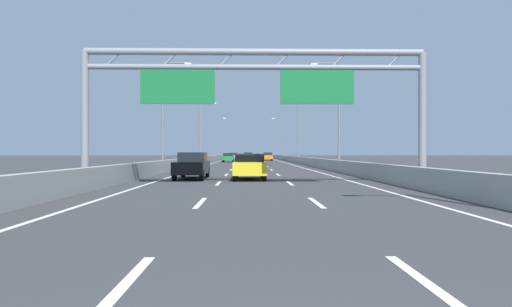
% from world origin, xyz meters
% --- Properties ---
extents(ground_plane, '(260.00, 260.00, 0.00)m').
position_xyz_m(ground_plane, '(0.00, 100.00, 0.00)').
color(ground_plane, '#38383A').
extents(lane_dash_left_0, '(0.16, 3.00, 0.01)m').
position_xyz_m(lane_dash_left_0, '(-1.80, 3.50, 0.01)').
color(lane_dash_left_0, white).
rests_on(lane_dash_left_0, ground_plane).
extents(lane_dash_left_1, '(0.16, 3.00, 0.01)m').
position_xyz_m(lane_dash_left_1, '(-1.80, 12.50, 0.01)').
color(lane_dash_left_1, white).
rests_on(lane_dash_left_1, ground_plane).
extents(lane_dash_left_2, '(0.16, 3.00, 0.01)m').
position_xyz_m(lane_dash_left_2, '(-1.80, 21.50, 0.01)').
color(lane_dash_left_2, white).
rests_on(lane_dash_left_2, ground_plane).
extents(lane_dash_left_3, '(0.16, 3.00, 0.01)m').
position_xyz_m(lane_dash_left_3, '(-1.80, 30.50, 0.01)').
color(lane_dash_left_3, white).
rests_on(lane_dash_left_3, ground_plane).
extents(lane_dash_left_4, '(0.16, 3.00, 0.01)m').
position_xyz_m(lane_dash_left_4, '(-1.80, 39.50, 0.01)').
color(lane_dash_left_4, white).
rests_on(lane_dash_left_4, ground_plane).
extents(lane_dash_left_5, '(0.16, 3.00, 0.01)m').
position_xyz_m(lane_dash_left_5, '(-1.80, 48.50, 0.01)').
color(lane_dash_left_5, white).
rests_on(lane_dash_left_5, ground_plane).
extents(lane_dash_left_6, '(0.16, 3.00, 0.01)m').
position_xyz_m(lane_dash_left_6, '(-1.80, 57.50, 0.01)').
color(lane_dash_left_6, white).
rests_on(lane_dash_left_6, ground_plane).
extents(lane_dash_left_7, '(0.16, 3.00, 0.01)m').
position_xyz_m(lane_dash_left_7, '(-1.80, 66.50, 0.01)').
color(lane_dash_left_7, white).
rests_on(lane_dash_left_7, ground_plane).
extents(lane_dash_left_8, '(0.16, 3.00, 0.01)m').
position_xyz_m(lane_dash_left_8, '(-1.80, 75.50, 0.01)').
color(lane_dash_left_8, white).
rests_on(lane_dash_left_8, ground_plane).
extents(lane_dash_left_9, '(0.16, 3.00, 0.01)m').
position_xyz_m(lane_dash_left_9, '(-1.80, 84.50, 0.01)').
color(lane_dash_left_9, white).
rests_on(lane_dash_left_9, ground_plane).
extents(lane_dash_left_10, '(0.16, 3.00, 0.01)m').
position_xyz_m(lane_dash_left_10, '(-1.80, 93.50, 0.01)').
color(lane_dash_left_10, white).
rests_on(lane_dash_left_10, ground_plane).
extents(lane_dash_left_11, '(0.16, 3.00, 0.01)m').
position_xyz_m(lane_dash_left_11, '(-1.80, 102.50, 0.01)').
color(lane_dash_left_11, white).
rests_on(lane_dash_left_11, ground_plane).
extents(lane_dash_left_12, '(0.16, 3.00, 0.01)m').
position_xyz_m(lane_dash_left_12, '(-1.80, 111.50, 0.01)').
color(lane_dash_left_12, white).
rests_on(lane_dash_left_12, ground_plane).
extents(lane_dash_left_13, '(0.16, 3.00, 0.01)m').
position_xyz_m(lane_dash_left_13, '(-1.80, 120.50, 0.01)').
color(lane_dash_left_13, white).
rests_on(lane_dash_left_13, ground_plane).
extents(lane_dash_left_14, '(0.16, 3.00, 0.01)m').
position_xyz_m(lane_dash_left_14, '(-1.80, 129.50, 0.01)').
color(lane_dash_left_14, white).
rests_on(lane_dash_left_14, ground_plane).
extents(lane_dash_left_15, '(0.16, 3.00, 0.01)m').
position_xyz_m(lane_dash_left_15, '(-1.80, 138.50, 0.01)').
color(lane_dash_left_15, white).
rests_on(lane_dash_left_15, ground_plane).
extents(lane_dash_left_16, '(0.16, 3.00, 0.01)m').
position_xyz_m(lane_dash_left_16, '(-1.80, 147.50, 0.01)').
color(lane_dash_left_16, white).
rests_on(lane_dash_left_16, ground_plane).
extents(lane_dash_left_17, '(0.16, 3.00, 0.01)m').
position_xyz_m(lane_dash_left_17, '(-1.80, 156.50, 0.01)').
color(lane_dash_left_17, white).
rests_on(lane_dash_left_17, ground_plane).
extents(lane_dash_right_0, '(0.16, 3.00, 0.01)m').
position_xyz_m(lane_dash_right_0, '(1.80, 3.50, 0.01)').
color(lane_dash_right_0, white).
rests_on(lane_dash_right_0, ground_plane).
extents(lane_dash_right_1, '(0.16, 3.00, 0.01)m').
position_xyz_m(lane_dash_right_1, '(1.80, 12.50, 0.01)').
color(lane_dash_right_1, white).
rests_on(lane_dash_right_1, ground_plane).
extents(lane_dash_right_2, '(0.16, 3.00, 0.01)m').
position_xyz_m(lane_dash_right_2, '(1.80, 21.50, 0.01)').
color(lane_dash_right_2, white).
rests_on(lane_dash_right_2, ground_plane).
extents(lane_dash_right_3, '(0.16, 3.00, 0.01)m').
position_xyz_m(lane_dash_right_3, '(1.80, 30.50, 0.01)').
color(lane_dash_right_3, white).
rests_on(lane_dash_right_3, ground_plane).
extents(lane_dash_right_4, '(0.16, 3.00, 0.01)m').
position_xyz_m(lane_dash_right_4, '(1.80, 39.50, 0.01)').
color(lane_dash_right_4, white).
rests_on(lane_dash_right_4, ground_plane).
extents(lane_dash_right_5, '(0.16, 3.00, 0.01)m').
position_xyz_m(lane_dash_right_5, '(1.80, 48.50, 0.01)').
color(lane_dash_right_5, white).
rests_on(lane_dash_right_5, ground_plane).
extents(lane_dash_right_6, '(0.16, 3.00, 0.01)m').
position_xyz_m(lane_dash_right_6, '(1.80, 57.50, 0.01)').
color(lane_dash_right_6, white).
rests_on(lane_dash_right_6, ground_plane).
extents(lane_dash_right_7, '(0.16, 3.00, 0.01)m').
position_xyz_m(lane_dash_right_7, '(1.80, 66.50, 0.01)').
color(lane_dash_right_7, white).
rests_on(lane_dash_right_7, ground_plane).
extents(lane_dash_right_8, '(0.16, 3.00, 0.01)m').
position_xyz_m(lane_dash_right_8, '(1.80, 75.50, 0.01)').
color(lane_dash_right_8, white).
rests_on(lane_dash_right_8, ground_plane).
extents(lane_dash_right_9, '(0.16, 3.00, 0.01)m').
position_xyz_m(lane_dash_right_9, '(1.80, 84.50, 0.01)').
color(lane_dash_right_9, white).
rests_on(lane_dash_right_9, ground_plane).
extents(lane_dash_right_10, '(0.16, 3.00, 0.01)m').
position_xyz_m(lane_dash_right_10, '(1.80, 93.50, 0.01)').
color(lane_dash_right_10, white).
rests_on(lane_dash_right_10, ground_plane).
extents(lane_dash_right_11, '(0.16, 3.00, 0.01)m').
position_xyz_m(lane_dash_right_11, '(1.80, 102.50, 0.01)').
color(lane_dash_right_11, white).
rests_on(lane_dash_right_11, ground_plane).
extents(lane_dash_right_12, '(0.16, 3.00, 0.01)m').
position_xyz_m(lane_dash_right_12, '(1.80, 111.50, 0.01)').
color(lane_dash_right_12, white).
rests_on(lane_dash_right_12, ground_plane).
extents(lane_dash_right_13, '(0.16, 3.00, 0.01)m').
position_xyz_m(lane_dash_right_13, '(1.80, 120.50, 0.01)').
color(lane_dash_right_13, white).
rests_on(lane_dash_right_13, ground_plane).
extents(lane_dash_right_14, '(0.16, 3.00, 0.01)m').
position_xyz_m(lane_dash_right_14, '(1.80, 129.50, 0.01)').
color(lane_dash_right_14, white).
rests_on(lane_dash_right_14, ground_plane).
extents(lane_dash_right_15, '(0.16, 3.00, 0.01)m').
position_xyz_m(lane_dash_right_15, '(1.80, 138.50, 0.01)').
color(lane_dash_right_15, white).
rests_on(lane_dash_right_15, ground_plane).
extents(lane_dash_right_16, '(0.16, 3.00, 0.01)m').
position_xyz_m(lane_dash_right_16, '(1.80, 147.50, 0.01)').
color(lane_dash_right_16, white).
rests_on(lane_dash_right_16, ground_plane).
extents(lane_dash_right_17, '(0.16, 3.00, 0.01)m').
position_xyz_m(lane_dash_right_17, '(1.80, 156.50, 0.01)').
color(lane_dash_right_17, white).
rests_on(lane_dash_right_17, ground_plane).
extents(edge_line_left, '(0.16, 176.00, 0.01)m').
position_xyz_m(edge_line_left, '(-5.25, 88.00, 0.01)').
color(edge_line_left, white).
rests_on(edge_line_left, ground_plane).
extents(edge_line_right, '(0.16, 176.00, 0.01)m').
position_xyz_m(edge_line_right, '(5.25, 88.00, 0.01)').
color(edge_line_right, white).
rests_on(edge_line_right, ground_plane).
extents(barrier_left, '(0.45, 220.00, 0.95)m').
position_xyz_m(barrier_left, '(-6.90, 110.00, 0.47)').
color(barrier_left, '#9E9E99').
rests_on(barrier_left, ground_plane).
extents(barrier_right, '(0.45, 220.00, 0.95)m').
position_xyz_m(barrier_right, '(6.90, 110.00, 0.47)').
color(barrier_right, '#9E9E99').
rests_on(barrier_right, ground_plane).
extents(sign_gantry, '(15.93, 0.36, 6.36)m').
position_xyz_m(sign_gantry, '(-0.08, 19.51, 4.80)').
color(sign_gantry, gray).
rests_on(sign_gantry, ground_plane).
extents(streetlamp_left_mid, '(2.58, 0.28, 9.50)m').
position_xyz_m(streetlamp_left_mid, '(-7.47, 38.64, 5.40)').
color(streetlamp_left_mid, slate).
rests_on(streetlamp_left_mid, ground_plane).
extents(streetlamp_right_mid, '(2.58, 0.28, 9.50)m').
position_xyz_m(streetlamp_right_mid, '(7.47, 38.64, 5.40)').
color(streetlamp_right_mid, slate).
rests_on(streetlamp_right_mid, ground_plane).
extents(streetlamp_left_far, '(2.58, 0.28, 9.50)m').
position_xyz_m(streetlamp_left_far, '(-7.47, 71.05, 5.40)').
color(streetlamp_left_far, slate).
rests_on(streetlamp_left_far, ground_plane).
extents(streetlamp_right_far, '(2.58, 0.28, 9.50)m').
position_xyz_m(streetlamp_right_far, '(7.47, 71.05, 5.40)').
color(streetlamp_right_far, slate).
rests_on(streetlamp_right_far, ground_plane).
extents(streetlamp_left_distant, '(2.58, 0.28, 9.50)m').
position_xyz_m(streetlamp_left_distant, '(-7.47, 103.46, 5.40)').
color(streetlamp_left_distant, slate).
rests_on(streetlamp_left_distant, ground_plane).
extents(streetlamp_right_distant, '(2.58, 0.28, 9.50)m').
position_xyz_m(streetlamp_right_distant, '(7.47, 103.46, 5.40)').
color(streetlamp_right_distant, slate).
rests_on(streetlamp_right_distant, ground_plane).
extents(blue_car, '(1.79, 4.33, 1.49)m').
position_xyz_m(blue_car, '(-0.20, 82.34, 0.77)').
color(blue_car, '#2347AD').
rests_on(blue_car, ground_plane).
extents(orange_car, '(1.79, 4.20, 1.53)m').
position_xyz_m(orange_car, '(3.43, 84.63, 0.77)').
color(orange_car, orange).
rests_on(orange_car, ground_plane).
extents(green_car, '(1.82, 4.45, 1.44)m').
position_xyz_m(green_car, '(-3.39, 72.85, 0.75)').
color(green_car, '#1E7A38').
rests_on(green_car, ground_plane).
extents(yellow_car, '(1.83, 4.59, 1.49)m').
position_xyz_m(yellow_car, '(-0.22, 24.81, 0.77)').
color(yellow_car, yellow).
rests_on(yellow_car, ground_plane).
extents(silver_car, '(1.85, 4.41, 1.47)m').
position_xyz_m(silver_car, '(-3.38, 99.31, 0.75)').
color(silver_car, '#A8ADB2').
rests_on(silver_car, ground_plane).
extents(black_car, '(1.74, 4.67, 1.57)m').
position_xyz_m(black_car, '(-3.62, 25.68, 0.80)').
color(black_car, black).
rests_on(black_car, ground_plane).
extents(red_car, '(1.78, 4.13, 1.54)m').
position_xyz_m(red_car, '(-0.20, 100.13, 0.78)').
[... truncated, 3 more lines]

